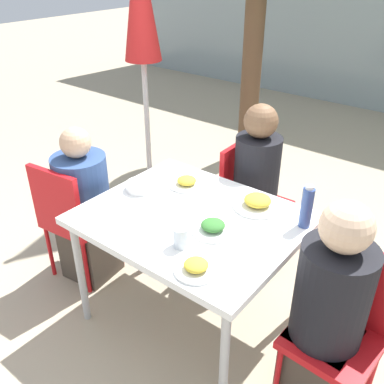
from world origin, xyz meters
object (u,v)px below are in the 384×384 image
at_px(chair_far, 248,193).
at_px(closed_umbrella, 141,16).
at_px(chair_right, 343,320).
at_px(drinking_cup, 181,237).
at_px(person_right, 327,317).
at_px(chair_left, 71,214).
at_px(person_far, 255,192).
at_px(person_left, 85,211).
at_px(bottle, 307,207).
at_px(salad_bowl, 140,186).

relative_size(chair_far, closed_umbrella, 0.40).
height_order(chair_right, drinking_cup, chair_right).
bearing_deg(person_right, chair_left, 7.72).
bearing_deg(chair_far, drinking_cup, 10.92).
bearing_deg(person_far, person_right, 46.13).
height_order(person_right, closed_umbrella, closed_umbrella).
distance_m(chair_left, person_far, 1.24).
height_order(person_left, closed_umbrella, closed_umbrella).
height_order(person_left, bottle, person_left).
relative_size(person_left, drinking_cup, 10.32).
height_order(chair_left, salad_bowl, chair_left).
bearing_deg(salad_bowl, bottle, 14.94).
relative_size(person_left, chair_right, 1.26).
relative_size(chair_left, person_far, 0.73).
bearing_deg(closed_umbrella, chair_left, -72.22).
distance_m(bottle, salad_bowl, 0.98).
bearing_deg(salad_bowl, chair_left, -153.71).
height_order(chair_right, chair_far, same).
height_order(chair_far, salad_bowl, chair_far).
xyz_separation_m(person_right, person_far, (-0.84, 0.77, 0.02)).
xyz_separation_m(chair_right, drinking_cup, (-0.75, -0.28, 0.30)).
relative_size(chair_left, drinking_cup, 8.20).
bearing_deg(closed_umbrella, bottle, -20.33).
distance_m(bottle, drinking_cup, 0.67).
distance_m(person_left, bottle, 1.44).
height_order(chair_right, person_far, person_far).
xyz_separation_m(chair_left, salad_bowl, (0.44, 0.22, 0.27)).
height_order(closed_umbrella, bottle, closed_umbrella).
xyz_separation_m(person_left, chair_right, (1.70, 0.13, 0.00)).
bearing_deg(salad_bowl, person_left, -161.75).
height_order(person_left, person_far, person_far).
height_order(chair_left, closed_umbrella, closed_umbrella).
relative_size(chair_right, bottle, 3.63).
relative_size(person_right, closed_umbrella, 0.53).
bearing_deg(salad_bowl, person_far, 59.43).
relative_size(person_right, person_far, 0.98).
bearing_deg(bottle, person_right, -47.79).
distance_m(closed_umbrella, salad_bowl, 1.44).
xyz_separation_m(chair_right, person_right, (-0.05, -0.08, 0.04)).
bearing_deg(person_left, drinking_cup, -15.67).
distance_m(chair_left, bottle, 1.51).
bearing_deg(bottle, closed_umbrella, 159.67).
distance_m(chair_far, drinking_cup, 1.08).
distance_m(chair_left, person_right, 1.69).
relative_size(chair_left, bottle, 3.63).
bearing_deg(closed_umbrella, chair_far, -8.28).
relative_size(chair_right, drinking_cup, 8.20).
bearing_deg(chair_right, bottle, -32.57).
bearing_deg(chair_left, person_far, 40.32).
relative_size(person_right, salad_bowl, 6.83).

